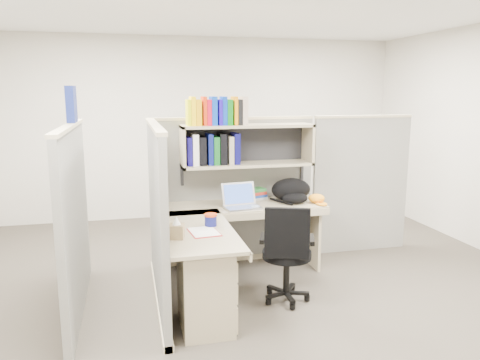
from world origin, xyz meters
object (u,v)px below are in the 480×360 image
object	(u,v)px
laptop	(242,196)
snack_canister	(211,220)
task_chair	(286,269)
desk	(218,263)
backpack	(293,191)

from	to	relation	value
laptop	snack_canister	size ratio (longest dim) A/B	3.16
laptop	task_chair	distance (m)	0.92
desk	snack_canister	xyz separation A→B (m)	(-0.04, 0.15, 0.35)
laptop	task_chair	bearing A→B (deg)	-77.88
laptop	task_chair	world-z (taller)	laptop
laptop	snack_canister	distance (m)	0.70
backpack	snack_canister	distance (m)	1.22
task_chair	snack_canister	bearing A→B (deg)	166.67
desk	task_chair	distance (m)	0.63
laptop	backpack	xyz separation A→B (m)	(0.59, 0.13, -0.00)
desk	snack_canister	world-z (taller)	snack_canister
snack_canister	task_chair	bearing A→B (deg)	-13.33
backpack	task_chair	size ratio (longest dim) A/B	0.46
desk	snack_canister	bearing A→B (deg)	103.98
laptop	snack_canister	bearing A→B (deg)	-133.68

